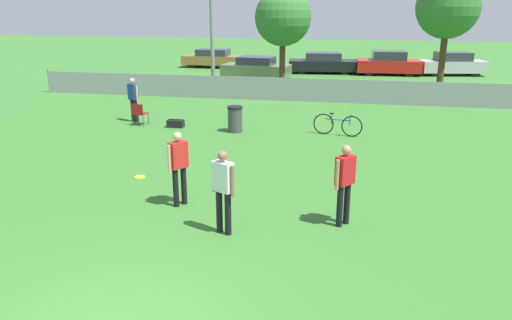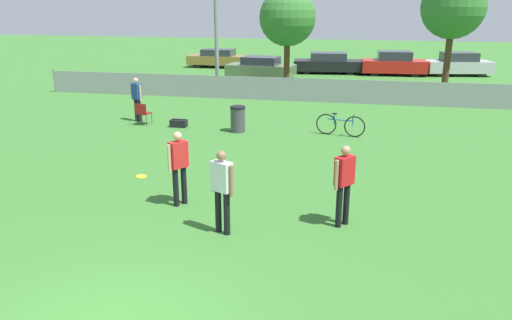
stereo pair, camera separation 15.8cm
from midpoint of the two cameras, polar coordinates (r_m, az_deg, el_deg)
name	(u,v)px [view 1 (the left image)]	position (r m, az deg, el deg)	size (l,w,h in m)	color
fence_backline	(285,89)	(23.89, 3.11, 8.06)	(24.77, 0.07, 1.21)	gray
tree_near_pole	(283,18)	(27.35, 2.93, 15.91)	(2.99, 2.99, 5.22)	#4C331E
tree_far_right	(448,7)	(26.59, 20.92, 15.99)	(3.03, 3.03, 5.81)	#4C331E
player_thrower_red	(345,180)	(10.38, 9.68, -2.21)	(0.43, 0.47, 1.74)	black
player_defender_red	(179,163)	(11.40, -9.22, -0.38)	(0.42, 0.48, 1.74)	black
player_receiver_white	(223,186)	(9.89, -4.24, -3.01)	(0.52, 0.38, 1.74)	black
spectator_in_blue	(133,97)	(20.09, -14.07, 7.03)	(0.50, 0.38, 1.71)	black
frisbee_disc	(140,177)	(13.75, -13.47, -1.90)	(0.29, 0.29, 0.03)	yellow
folding_chair_sideline	(139,112)	(19.53, -13.43, 5.30)	(0.51, 0.51, 0.84)	#333338
bicycle_sideline	(338,125)	(17.77, 9.05, 4.00)	(1.73, 0.48, 0.79)	black
trash_bin	(235,119)	(18.04, -2.66, 4.70)	(0.55, 0.55, 0.94)	#3F3F44
gear_bag_sideline	(176,124)	(19.04, -9.41, 4.14)	(0.61, 0.34, 0.30)	black
parked_car_tan	(213,58)	(36.75, -5.05, 11.52)	(4.31, 1.85, 1.30)	black
parked_car_olive	(256,68)	(31.21, -0.14, 10.50)	(4.27, 2.20, 1.33)	black
parked_car_dark	(323,63)	(33.90, 7.53, 10.93)	(4.62, 2.20, 1.35)	black
parked_car_red	(388,63)	(33.88, 14.77, 10.63)	(4.09, 2.03, 1.52)	black
parked_car_silver	(452,64)	(34.94, 21.39, 10.18)	(4.25, 2.34, 1.47)	black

